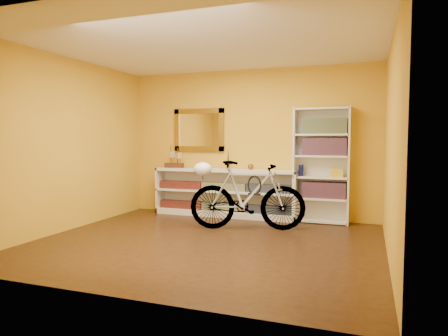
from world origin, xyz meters
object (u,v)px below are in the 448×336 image
(bookcase, at_px, (321,165))
(helmet, at_px, (203,169))
(bicycle, at_px, (247,195))
(console_unit, at_px, (224,193))

(bookcase, relative_size, helmet, 6.89)
(helmet, bearing_deg, bicycle, 14.39)
(bicycle, distance_m, helmet, 0.79)
(console_unit, distance_m, bookcase, 1.76)
(bookcase, distance_m, helmet, 1.98)
(helmet, bearing_deg, bookcase, 33.41)
(console_unit, relative_size, bicycle, 1.46)
(console_unit, relative_size, bookcase, 1.37)
(bicycle, xyz_separation_m, helmet, (-0.66, -0.17, 0.40))
(console_unit, distance_m, bicycle, 1.14)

